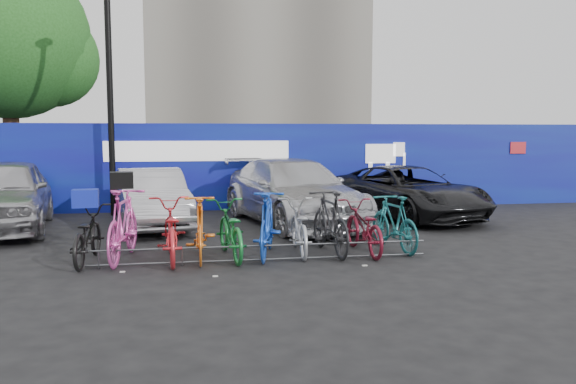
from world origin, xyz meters
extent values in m
plane|color=black|center=(0.00, 0.00, 0.00)|extent=(100.00, 100.00, 0.00)
cube|color=#130A8F|center=(0.00, 6.00, 1.20)|extent=(22.00, 0.15, 2.40)
cube|color=white|center=(-1.00, 5.90, 1.65)|extent=(5.00, 0.02, 0.55)
cube|color=white|center=(4.20, 5.90, 1.55)|extent=(1.20, 0.02, 0.90)
cube|color=red|center=(8.50, 5.90, 1.70)|extent=(0.50, 0.02, 0.35)
cylinder|color=#382314|center=(-7.00, 10.00, 2.00)|extent=(0.50, 0.50, 4.00)
sphere|color=#1F5119|center=(-7.00, 10.00, 5.20)|extent=(5.20, 5.20, 5.20)
sphere|color=#1F5119|center=(-5.80, 10.30, 4.60)|extent=(3.20, 3.20, 3.20)
cylinder|color=black|center=(-3.20, 5.40, 3.00)|extent=(0.16, 0.16, 6.00)
cylinder|color=#595B60|center=(0.00, -0.60, 0.28)|extent=(5.60, 0.03, 0.03)
cylinder|color=#595B60|center=(0.00, -0.60, 0.05)|extent=(5.60, 0.03, 0.03)
cylinder|color=#595B60|center=(-2.60, -0.60, 0.14)|extent=(0.03, 0.03, 0.28)
cylinder|color=#595B60|center=(-1.30, -0.60, 0.14)|extent=(0.03, 0.03, 0.28)
cylinder|color=#595B60|center=(0.00, -0.60, 0.14)|extent=(0.03, 0.03, 0.28)
cylinder|color=#595B60|center=(1.30, -0.60, 0.14)|extent=(0.03, 0.03, 0.28)
cylinder|color=#595B60|center=(2.60, -0.60, 0.14)|extent=(0.03, 0.03, 0.28)
imported|color=#A6A6AA|center=(-5.25, 3.35, 0.80)|extent=(2.70, 4.96, 1.60)
imported|color=#B8B7BD|center=(-2.08, 3.45, 0.66)|extent=(2.10, 4.17, 1.31)
imported|color=silver|center=(1.19, 3.35, 0.76)|extent=(3.33, 5.59, 1.52)
imported|color=black|center=(4.18, 3.73, 0.66)|extent=(3.42, 5.14, 1.31)
imported|color=black|center=(-2.85, -0.16, 0.46)|extent=(0.69, 1.79, 0.93)
imported|color=#EC4FB4|center=(-2.27, -0.11, 0.61)|extent=(0.78, 2.08, 1.22)
imported|color=red|center=(-1.50, -0.21, 0.51)|extent=(0.82, 2.00, 1.03)
imported|color=orange|center=(-1.01, -0.22, 0.54)|extent=(0.51, 1.81, 1.08)
imported|color=#197A32|center=(-0.51, -0.18, 0.49)|extent=(0.88, 1.92, 0.97)
imported|color=blue|center=(0.13, -0.18, 0.57)|extent=(0.94, 1.97, 1.14)
imported|color=#A5A7AC|center=(0.71, -0.01, 0.48)|extent=(0.73, 1.84, 0.95)
imported|color=#232325|center=(1.26, -0.13, 0.57)|extent=(0.70, 1.93, 1.14)
imported|color=maroon|center=(1.85, -0.17, 0.47)|extent=(0.72, 1.80, 0.93)
imported|color=#1A666A|center=(2.47, -0.03, 0.51)|extent=(0.73, 1.75, 1.02)
cube|color=#1322AF|center=(-2.85, -0.16, 1.07)|extent=(0.44, 0.35, 0.29)
cube|color=black|center=(-2.27, -0.11, 1.36)|extent=(0.41, 0.38, 0.27)
camera|label=1|loc=(-1.05, -9.64, 2.11)|focal=35.00mm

